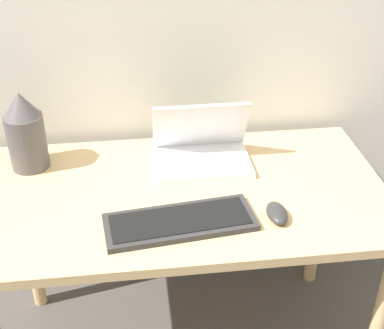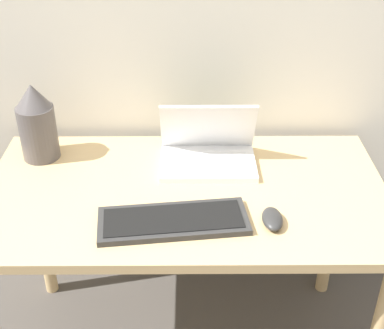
% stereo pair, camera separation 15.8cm
% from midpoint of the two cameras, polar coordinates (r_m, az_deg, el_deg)
% --- Properties ---
extents(desk, '(1.25, 0.68, 0.71)m').
position_cam_midpoint_polar(desk, '(1.70, -3.39, -5.29)').
color(desk, tan).
rests_on(desk, ground_plane).
extents(laptop, '(0.31, 0.22, 0.22)m').
position_cam_midpoint_polar(laptop, '(1.76, -1.53, 1.56)').
color(laptop, white).
rests_on(laptop, desk).
extents(keyboard, '(0.44, 0.21, 0.02)m').
position_cam_midpoint_polar(keyboard, '(1.51, -4.34, -6.24)').
color(keyboard, '#2D2D2D').
rests_on(keyboard, desk).
extents(mouse, '(0.06, 0.10, 0.03)m').
position_cam_midpoint_polar(mouse, '(1.53, 6.15, -5.26)').
color(mouse, '#2D2D2D').
rests_on(mouse, desk).
extents(vase, '(0.12, 0.12, 0.26)m').
position_cam_midpoint_polar(vase, '(1.80, -19.81, 3.25)').
color(vase, '#514C4C').
rests_on(vase, desk).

